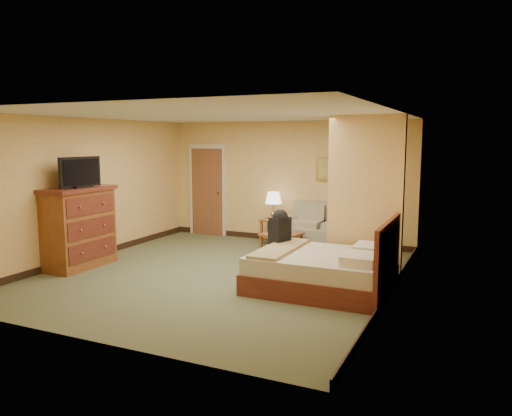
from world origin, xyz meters
The scene contains 17 objects.
floor centered at (0.00, 0.00, 0.00)m, with size 6.00×6.00×0.00m, color #525839.
ceiling centered at (0.00, 0.00, 2.60)m, with size 6.00×6.00×0.00m, color white.
back_wall centered at (0.00, 3.00, 1.30)m, with size 5.50×0.02×2.60m, color #DEAE5E.
left_wall centered at (-2.75, 0.00, 1.30)m, with size 0.02×6.00×2.60m, color #DEAE5E.
right_wall centered at (2.75, 0.00, 1.30)m, with size 0.02×6.00×2.60m, color #DEAE5E.
partition centered at (2.15, 0.93, 1.30)m, with size 1.20×0.15×2.60m, color #DEAE5E.
door centered at (-1.95, 2.96, 1.03)m, with size 0.94×0.16×2.10m.
baseboard centered at (0.00, 2.99, 0.06)m, with size 5.50×0.02×0.12m, color black.
loveseat centered at (0.99, 2.58, 0.30)m, with size 1.83×0.85×0.93m.
side_table centered at (-0.16, 2.65, 0.35)m, with size 0.48×0.48×0.53m.
table_lamp centered at (-0.16, 2.65, 0.97)m, with size 0.35×0.35×0.58m.
coffee_table centered at (0.39, 1.74, 0.30)m, with size 0.76×0.76×0.42m.
wall_picture centered at (0.99, 2.97, 1.60)m, with size 0.64×0.04×0.50m.
dresser centered at (-2.48, -0.58, 0.71)m, with size 0.69×1.31×1.40m.
tv centered at (-2.38, -0.58, 1.65)m, with size 0.24×0.86×0.52m.
bed centered at (1.82, -0.10, 0.30)m, with size 2.00×1.70×1.10m.
backpack centered at (0.92, 0.33, 0.83)m, with size 0.31×0.38×0.56m.
Camera 1 is at (3.86, -7.03, 2.22)m, focal length 35.00 mm.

